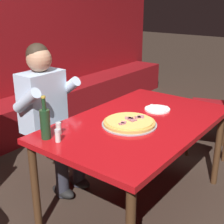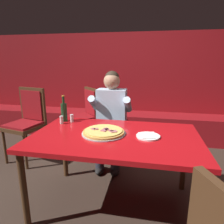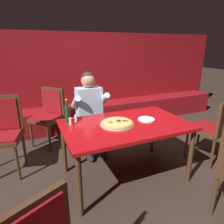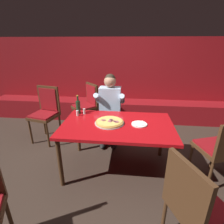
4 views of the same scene
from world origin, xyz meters
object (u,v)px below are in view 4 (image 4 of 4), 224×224
at_px(diner_seated_blue_shirt, 110,107).
at_px(dining_chair_by_booth, 46,110).
at_px(dining_chair_side_aisle, 194,203).
at_px(shaker_parmesan, 84,112).
at_px(dining_chair_near_right, 88,103).
at_px(plate_white_paper, 139,124).
at_px(main_dining_table, 117,128).
at_px(dining_chair_far_left, 222,147).
at_px(beer_bottle, 78,107).
at_px(shaker_oregano, 77,113).
at_px(pizza, 110,122).

xyz_separation_m(diner_seated_blue_shirt, dining_chair_by_booth, (-1.20, -0.01, -0.10)).
bearing_deg(dining_chair_side_aisle, diner_seated_blue_shirt, 116.17).
bearing_deg(shaker_parmesan, dining_chair_near_right, 101.33).
bearing_deg(dining_chair_by_booth, plate_white_paper, -23.96).
distance_m(main_dining_table, dining_chair_far_left, 1.33).
xyz_separation_m(plate_white_paper, beer_bottle, (-0.93, 0.31, 0.10)).
bearing_deg(shaker_oregano, pizza, -22.22).
height_order(beer_bottle, diner_seated_blue_shirt, diner_seated_blue_shirt).
relative_size(plate_white_paper, diner_seated_blue_shirt, 0.16).
xyz_separation_m(pizza, dining_chair_by_booth, (-1.29, 0.75, -0.16)).
bearing_deg(shaker_oregano, dining_chair_near_right, 96.39).
bearing_deg(plate_white_paper, dining_chair_by_booth, 156.04).
xyz_separation_m(main_dining_table, dining_chair_far_left, (1.31, -0.16, -0.11)).
height_order(beer_bottle, dining_chair_by_booth, beer_bottle).
relative_size(dining_chair_by_booth, dining_chair_side_aisle, 1.04).
bearing_deg(beer_bottle, plate_white_paper, -18.55).
height_order(dining_chair_by_booth, dining_chair_far_left, dining_chair_by_booth).
xyz_separation_m(diner_seated_blue_shirt, dining_chair_side_aisle, (0.90, -1.82, -0.13)).
distance_m(main_dining_table, pizza, 0.14).
bearing_deg(dining_chair_near_right, diner_seated_blue_shirt, -46.90).
height_order(plate_white_paper, dining_chair_near_right, dining_chair_near_right).
distance_m(diner_seated_blue_shirt, dining_chair_near_right, 0.82).
xyz_separation_m(dining_chair_near_right, dining_chair_side_aisle, (1.45, -2.41, 0.01)).
height_order(plate_white_paper, shaker_parmesan, shaker_parmesan).
distance_m(pizza, dining_chair_by_booth, 1.50).
bearing_deg(plate_white_paper, beer_bottle, 161.45).
xyz_separation_m(shaker_parmesan, dining_chair_far_left, (1.85, -0.46, -0.22)).
distance_m(shaker_oregano, diner_seated_blue_shirt, 0.70).
distance_m(shaker_oregano, dining_chair_by_booth, 0.96).
distance_m(main_dining_table, dining_chair_by_booth, 1.59).
relative_size(beer_bottle, dining_chair_side_aisle, 0.30).
bearing_deg(dining_chair_by_booth, dining_chair_side_aisle, -40.85).
bearing_deg(diner_seated_blue_shirt, dining_chair_near_right, 133.10).
bearing_deg(beer_bottle, dining_chair_by_booth, 150.03).
height_order(plate_white_paper, dining_chair_by_booth, dining_chair_by_booth).
xyz_separation_m(main_dining_table, beer_bottle, (-0.63, 0.32, 0.18)).
distance_m(dining_chair_far_left, dining_chair_side_aisle, 1.08).
bearing_deg(dining_chair_by_booth, dining_chair_near_right, 42.83).
relative_size(beer_bottle, dining_chair_near_right, 0.30).
bearing_deg(shaker_oregano, main_dining_table, -19.44).
relative_size(main_dining_table, pizza, 3.73).
height_order(main_dining_table, dining_chair_by_booth, dining_chair_by_booth).
height_order(shaker_parmesan, diner_seated_blue_shirt, diner_seated_blue_shirt).
height_order(plate_white_paper, dining_chair_far_left, dining_chair_far_left).
bearing_deg(dining_chair_near_right, dining_chair_side_aisle, -59.05).
bearing_deg(shaker_parmesan, dining_chair_far_left, -14.04).
bearing_deg(pizza, main_dining_table, -5.16).
bearing_deg(main_dining_table, shaker_oregano, 160.56).
height_order(dining_chair_by_booth, dining_chair_side_aisle, dining_chair_by_booth).
height_order(shaker_parmesan, dining_chair_by_booth, dining_chair_by_booth).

